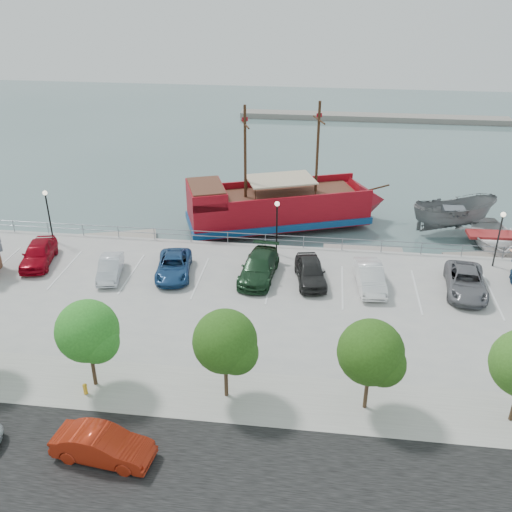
# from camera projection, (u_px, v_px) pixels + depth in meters

# --- Properties ---
(ground) EXTENTS (160.00, 160.00, 0.00)m
(ground) POSITION_uv_depth(u_px,v_px,m) (267.00, 310.00, 38.46)
(ground) COLOR #466061
(street) EXTENTS (100.00, 8.00, 0.04)m
(street) POSITION_uv_depth(u_px,v_px,m) (225.00, 493.00, 23.86)
(street) COLOR black
(street) RESTS_ON land_slab
(sidewalk) EXTENTS (100.00, 4.00, 0.05)m
(sidewalk) POSITION_uv_depth(u_px,v_px,m) (246.00, 397.00, 29.16)
(sidewalk) COLOR #989690
(sidewalk) RESTS_ON land_slab
(seawall_railing) EXTENTS (50.00, 0.06, 1.00)m
(seawall_railing) POSITION_uv_depth(u_px,v_px,m) (278.00, 240.00, 44.67)
(seawall_railing) COLOR slate
(seawall_railing) RESTS_ON land_slab
(far_shore) EXTENTS (40.00, 3.00, 0.80)m
(far_shore) POSITION_uv_depth(u_px,v_px,m) (373.00, 117.00, 85.78)
(far_shore) COLOR gray
(far_shore) RESTS_ON ground
(pirate_ship) EXTENTS (18.39, 10.72, 11.43)m
(pirate_ship) POSITION_uv_depth(u_px,v_px,m) (292.00, 207.00, 49.88)
(pirate_ship) COLOR maroon
(pirate_ship) RESTS_ON ground
(patrol_boat) EXTENTS (8.02, 4.92, 2.91)m
(patrol_boat) POSITION_uv_depth(u_px,v_px,m) (453.00, 217.00, 49.07)
(patrol_boat) COLOR slate
(patrol_boat) RESTS_ON ground
(speedboat) EXTENTS (5.17, 7.09, 1.44)m
(speedboat) POSITION_uv_depth(u_px,v_px,m) (492.00, 239.00, 46.74)
(speedboat) COLOR silver
(speedboat) RESTS_ON ground
(dock_west) EXTENTS (7.20, 3.91, 0.40)m
(dock_west) POSITION_uv_depth(u_px,v_px,m) (115.00, 238.00, 48.08)
(dock_west) COLOR gray
(dock_west) RESTS_ON ground
(dock_mid) EXTENTS (6.34, 1.86, 0.36)m
(dock_mid) POSITION_uv_depth(u_px,v_px,m) (363.00, 252.00, 45.75)
(dock_mid) COLOR gray
(dock_mid) RESTS_ON ground
(dock_east) EXTENTS (7.36, 3.27, 0.41)m
(dock_east) POSITION_uv_depth(u_px,v_px,m) (491.00, 259.00, 44.63)
(dock_east) COLOR gray
(dock_east) RESTS_ON ground
(street_sedan) EXTENTS (4.72, 2.13, 1.50)m
(street_sedan) POSITION_uv_depth(u_px,v_px,m) (103.00, 445.00, 25.23)
(street_sedan) COLOR #A6240F
(street_sedan) RESTS_ON street
(fire_hydrant) EXTENTS (0.23, 0.23, 0.67)m
(fire_hydrant) POSITION_uv_depth(u_px,v_px,m) (85.00, 388.00, 29.22)
(fire_hydrant) COLOR gold
(fire_hydrant) RESTS_ON sidewalk
(lamp_post_left) EXTENTS (0.36, 0.36, 4.28)m
(lamp_post_left) POSITION_uv_depth(u_px,v_px,m) (47.00, 207.00, 44.45)
(lamp_post_left) COLOR black
(lamp_post_left) RESTS_ON land_slab
(lamp_post_mid) EXTENTS (0.36, 0.36, 4.28)m
(lamp_post_mid) POSITION_uv_depth(u_px,v_px,m) (277.00, 218.00, 42.42)
(lamp_post_mid) COLOR black
(lamp_post_mid) RESTS_ON land_slab
(lamp_post_right) EXTENTS (0.36, 0.36, 4.28)m
(lamp_post_right) POSITION_uv_depth(u_px,v_px,m) (500.00, 230.00, 40.62)
(lamp_post_right) COLOR black
(lamp_post_right) RESTS_ON land_slab
(tree_c) EXTENTS (3.30, 3.20, 5.00)m
(tree_c) POSITION_uv_depth(u_px,v_px,m) (90.00, 334.00, 28.49)
(tree_c) COLOR #473321
(tree_c) RESTS_ON sidewalk
(tree_d) EXTENTS (3.30, 3.20, 5.00)m
(tree_d) POSITION_uv_depth(u_px,v_px,m) (228.00, 344.00, 27.70)
(tree_d) COLOR #473321
(tree_d) RESTS_ON sidewalk
(tree_e) EXTENTS (3.30, 3.20, 5.00)m
(tree_e) POSITION_uv_depth(u_px,v_px,m) (374.00, 355.00, 26.92)
(tree_e) COLOR #473321
(tree_e) RESTS_ON sidewalk
(parked_car_a) EXTENTS (2.91, 5.18, 1.67)m
(parked_car_a) POSITION_uv_depth(u_px,v_px,m) (38.00, 253.00, 41.96)
(parked_car_a) COLOR maroon
(parked_car_a) RESTS_ON land_slab
(parked_car_b) EXTENTS (2.23, 4.31, 1.35)m
(parked_car_b) POSITION_uv_depth(u_px,v_px,m) (110.00, 268.00, 40.24)
(parked_car_b) COLOR silver
(parked_car_b) RESTS_ON land_slab
(parked_car_c) EXTENTS (3.10, 5.33, 1.40)m
(parked_car_c) POSITION_uv_depth(u_px,v_px,m) (174.00, 266.00, 40.46)
(parked_car_c) COLOR navy
(parked_car_c) RESTS_ON land_slab
(parked_car_d) EXTENTS (2.73, 5.76, 1.62)m
(parked_car_d) POSITION_uv_depth(u_px,v_px,m) (259.00, 267.00, 40.08)
(parked_car_d) COLOR #19371F
(parked_car_d) RESTS_ON land_slab
(parked_car_e) EXTENTS (2.71, 5.00, 1.62)m
(parked_car_e) POSITION_uv_depth(u_px,v_px,m) (310.00, 271.00, 39.54)
(parked_car_e) COLOR black
(parked_car_e) RESTS_ON land_slab
(parked_car_f) EXTENTS (2.17, 4.94, 1.58)m
(parked_car_f) POSITION_uv_depth(u_px,v_px,m) (370.00, 277.00, 38.86)
(parked_car_f) COLOR white
(parked_car_f) RESTS_ON land_slab
(parked_car_g) EXTENTS (3.05, 5.68, 1.52)m
(parked_car_g) POSITION_uv_depth(u_px,v_px,m) (466.00, 282.00, 38.30)
(parked_car_g) COLOR slate
(parked_car_g) RESTS_ON land_slab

